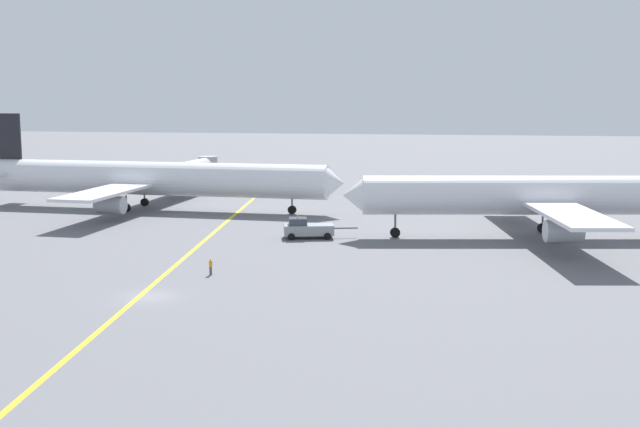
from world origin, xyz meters
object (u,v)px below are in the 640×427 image
(airliner_at_gate_left, at_px, (154,179))
(pushback_tug, at_px, (307,228))
(airliner_being_pushed, at_px, (531,196))
(ground_crew_ramp_agent_by_cones, at_px, (211,266))
(jet_bridge, at_px, (193,169))

(airliner_at_gate_left, bearing_deg, pushback_tug, -36.54)
(airliner_at_gate_left, height_order, airliner_being_pushed, airliner_being_pushed)
(ground_crew_ramp_agent_by_cones, bearing_deg, airliner_at_gate_left, 117.38)
(airliner_at_gate_left, height_order, jet_bridge, airliner_at_gate_left)
(pushback_tug, height_order, ground_crew_ramp_agent_by_cones, pushback_tug)
(airliner_at_gate_left, xyz_separation_m, airliner_being_pushed, (57.23, -16.40, 0.49))
(pushback_tug, bearing_deg, jet_bridge, 123.15)
(airliner_at_gate_left, relative_size, airliner_being_pushed, 1.29)
(airliner_being_pushed, bearing_deg, airliner_at_gate_left, 164.01)
(airliner_being_pushed, height_order, pushback_tug, airliner_being_pushed)
(pushback_tug, bearing_deg, airliner_at_gate_left, 143.46)
(airliner_at_gate_left, bearing_deg, airliner_being_pushed, -15.99)
(airliner_being_pushed, bearing_deg, jet_bridge, 144.68)
(airliner_at_gate_left, distance_m, ground_crew_ramp_agent_by_cones, 49.54)
(airliner_being_pushed, relative_size, jet_bridge, 2.22)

